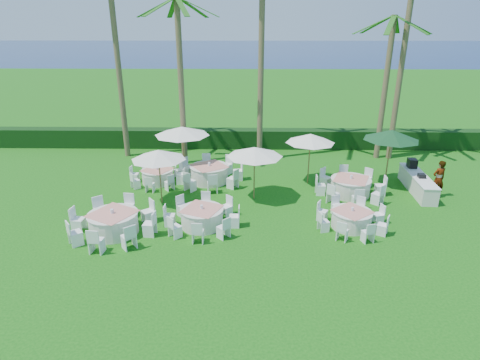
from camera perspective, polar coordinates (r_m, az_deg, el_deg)
The scene contains 21 objects.
ground at distance 15.45m, azimuth -0.93°, elevation -8.30°, with size 120.00×120.00×0.00m, color #0F510D.
hedge at distance 26.37m, azimuth -0.04°, elevation 5.93°, with size 34.00×1.00×1.20m, color black.
ocean at distance 115.66m, azimuth 0.90°, elevation 17.68°, with size 260.00×260.00×0.00m, color #061C44.
banquet_table_a at distance 16.38m, azimuth -17.56°, elevation -5.78°, with size 3.38×3.38×1.01m.
banquet_table_b at distance 16.23m, azimuth -5.43°, elevation -5.24°, with size 3.03×3.03×0.92m.
banquet_table_c at distance 16.69m, azimuth 15.56°, elevation -5.31°, with size 2.80×2.80×0.87m.
banquet_table_d at distance 20.92m, azimuth -11.63°, elevation 0.61°, with size 2.85×2.85×0.87m.
banquet_table_e at distance 20.66m, azimuth -4.37°, elevation 0.97°, with size 3.46×3.46×1.03m.
banquet_table_f at distance 19.73m, azimuth 15.42°, elevation -0.86°, with size 3.27×3.27×0.99m.
umbrella_a at distance 17.89m, azimuth -11.53°, elevation 3.55°, with size 2.41×2.41×2.52m.
umbrella_b at distance 17.99m, azimuth 2.08°, elevation 4.03°, with size 2.56×2.56×2.50m.
umbrella_c at distance 21.31m, azimuth -8.25°, elevation 6.92°, with size 2.89×2.89×2.62m.
umbrella_d at distance 20.09m, azimuth 9.98°, elevation 5.86°, with size 2.44×2.44×2.60m.
umbrella_green at distance 20.83m, azimuth 20.75°, elevation 6.01°, with size 2.69×2.69×2.86m.
buffet_table at distance 21.26m, azimuth 23.89°, elevation -0.29°, with size 0.95×3.68×1.30m.
staff_person at distance 20.78m, azimuth 26.40°, elevation 0.13°, with size 0.66×0.43×1.80m, color gray.
palm_a at distance 24.68m, azimuth -17.16°, elevation 17.40°, with size 4.15×4.40×11.63m.
palm_b at distance 22.72m, azimuth -8.43°, elevation 14.30°, with size 4.39×4.20×8.92m.
palm_c at distance 22.98m, azimuth 3.08°, elevation 19.54°, with size 4.16×4.40×12.82m.
palm_d at distance 24.92m, azimuth 20.02°, elevation 12.89°, with size 4.41×4.08×8.08m.
palm_e at distance 24.97m, azimuth 22.11°, elevation 15.70°, with size 4.23×4.38×10.66m.
Camera 1 is at (0.51, -13.40, 7.67)m, focal length 30.00 mm.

